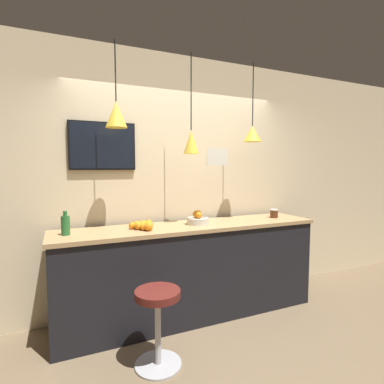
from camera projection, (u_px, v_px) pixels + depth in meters
The scene contains 13 objects.
ground_plane at pixel (222, 349), 2.68m from camera, with size 14.00×14.00×0.00m, color #756047.
back_wall at pixel (178, 182), 3.53m from camera, with size 8.00×0.06×2.90m.
service_counter at pixel (192, 270), 3.24m from camera, with size 2.84×0.59×1.01m.
bar_stool at pixel (158, 314), 2.42m from camera, with size 0.38×0.38×0.63m.
fruit_bowl at pixel (198, 219), 3.22m from camera, with size 0.24×0.24×0.15m.
orange_pile at pixel (144, 225), 2.96m from camera, with size 0.26×0.31×0.09m.
juice_bottle at pixel (65, 225), 2.69m from camera, with size 0.08×0.08×0.22m.
spread_jar at pixel (274, 213), 3.64m from camera, with size 0.10×0.10×0.10m.
pendant_lamp_left at pixel (116, 114), 2.82m from camera, with size 0.20×0.20×0.81m.
pendant_lamp_middle at pixel (191, 141), 3.15m from camera, with size 0.16×0.16×1.04m.
pendant_lamp_right at pixel (252, 133), 3.45m from camera, with size 0.21×0.21×0.89m.
mounted_tv at pixel (103, 146), 3.11m from camera, with size 0.67×0.04×0.50m.
hanging_menu_board at pixel (218, 157), 3.02m from camera, with size 0.24×0.01×0.17m.
Camera 1 is at (-1.28, -2.23, 1.62)m, focal length 28.00 mm.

